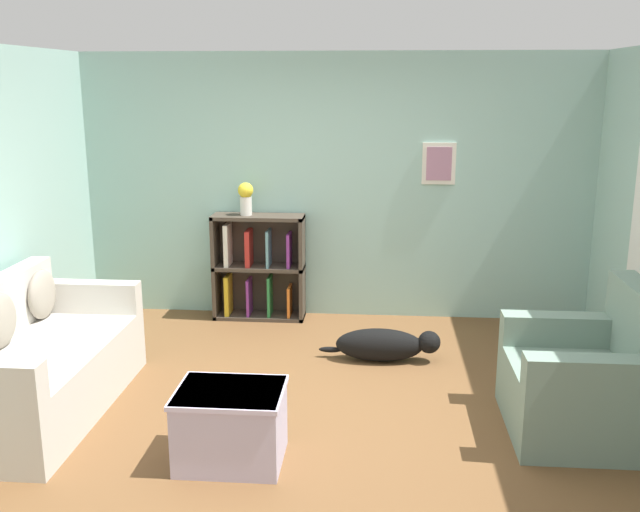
% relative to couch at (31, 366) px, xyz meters
% --- Properties ---
extents(ground_plane, '(14.00, 14.00, 0.00)m').
position_rel_couch_xyz_m(ground_plane, '(2.02, 0.18, -0.34)').
color(ground_plane, brown).
extents(wall_back, '(5.60, 0.13, 2.60)m').
position_rel_couch_xyz_m(wall_back, '(2.02, 2.43, 0.96)').
color(wall_back, '#93BCB2').
rests_on(wall_back, ground_plane).
extents(couch, '(0.92, 1.86, 0.91)m').
position_rel_couch_xyz_m(couch, '(0.00, 0.00, 0.00)').
color(couch, beige).
rests_on(couch, ground_plane).
extents(bookshelf, '(0.90, 0.31, 1.05)m').
position_rel_couch_xyz_m(bookshelf, '(1.26, 2.23, 0.17)').
color(bookshelf, '#42382D').
rests_on(bookshelf, ground_plane).
extents(recliner_chair, '(0.92, 1.00, 1.01)m').
position_rel_couch_xyz_m(recliner_chair, '(3.88, 0.01, 0.02)').
color(recliner_chair, gray).
rests_on(recliner_chair, ground_plane).
extents(coffee_table, '(0.67, 0.53, 0.48)m').
position_rel_couch_xyz_m(coffee_table, '(1.56, -0.58, -0.09)').
color(coffee_table, '#BCB2D1').
rests_on(coffee_table, ground_plane).
extents(dog, '(1.03, 0.26, 0.28)m').
position_rel_couch_xyz_m(dog, '(2.52, 1.15, -0.20)').
color(dog, black).
rests_on(dog, ground_plane).
extents(vase, '(0.15, 0.15, 0.32)m').
position_rel_couch_xyz_m(vase, '(1.16, 2.21, 0.89)').
color(vase, silver).
rests_on(vase, bookshelf).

